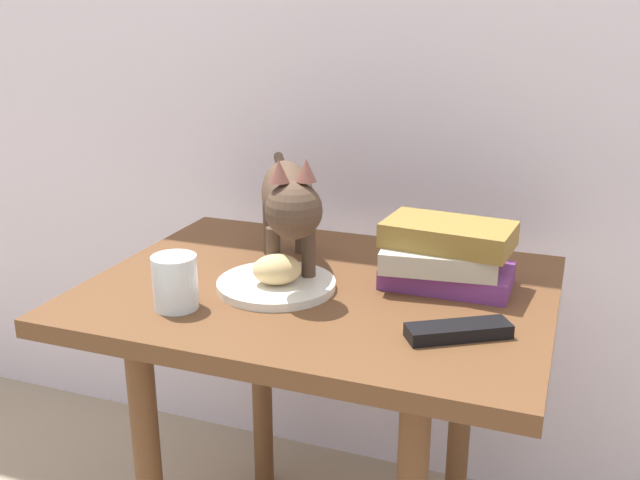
{
  "coord_description": "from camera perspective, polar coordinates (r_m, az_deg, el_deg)",
  "views": [
    {
      "loc": [
        0.39,
        -1.06,
        1.05
      ],
      "look_at": [
        0.0,
        0.0,
        0.68
      ],
      "focal_mm": 40.36,
      "sensor_mm": 36.0,
      "label": 1
    }
  ],
  "objects": [
    {
      "name": "bread_roll",
      "position": [
        1.17,
        -3.43,
        -2.35
      ],
      "size": [
        0.1,
        0.09,
        0.05
      ],
      "primitive_type": "ellipsoid",
      "rotation": [
        0.0,
        0.0,
        0.44
      ],
      "color": "#E0BC7A",
      "rests_on": "plate"
    },
    {
      "name": "plate",
      "position": [
        1.2,
        -3.48,
        -3.56
      ],
      "size": [
        0.2,
        0.2,
        0.01
      ],
      "primitive_type": "cylinder",
      "color": "silver",
      "rests_on": "side_table"
    },
    {
      "name": "side_table",
      "position": [
        1.25,
        -0.0,
        -7.41
      ],
      "size": [
        0.77,
        0.58,
        0.6
      ],
      "color": "brown",
      "rests_on": "ground"
    },
    {
      "name": "candle_jar",
      "position": [
        1.13,
        -11.4,
        -3.52
      ],
      "size": [
        0.07,
        0.07,
        0.08
      ],
      "color": "silver",
      "rests_on": "side_table"
    },
    {
      "name": "book_stack",
      "position": [
        1.21,
        9.92,
        -1.19
      ],
      "size": [
        0.22,
        0.15,
        0.11
      ],
      "color": "#72337A",
      "rests_on": "side_table"
    },
    {
      "name": "tv_remote",
      "position": [
        1.05,
        10.92,
        -7.08
      ],
      "size": [
        0.15,
        0.12,
        0.02
      ],
      "primitive_type": "cube",
      "rotation": [
        0.0,
        0.0,
        0.55
      ],
      "color": "black",
      "rests_on": "side_table"
    },
    {
      "name": "cat",
      "position": [
        1.23,
        -2.51,
        3.22
      ],
      "size": [
        0.25,
        0.44,
        0.23
      ],
      "color": "#4C3828",
      "rests_on": "side_table"
    }
  ]
}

